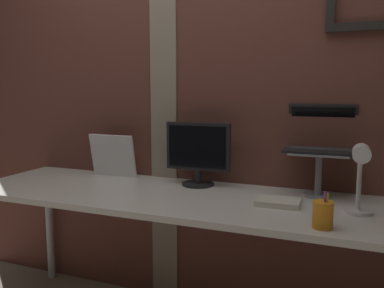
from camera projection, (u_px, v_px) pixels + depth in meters
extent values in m
cube|color=brown|center=(194.00, 94.00, 2.35)|extent=(3.25, 0.12, 2.56)
cube|color=gray|center=(164.00, 94.00, 2.36)|extent=(0.17, 0.01, 2.56)
cube|color=black|center=(362.00, 27.00, 1.91)|extent=(0.34, 0.03, 0.04)
cube|color=black|center=(331.00, 3.00, 1.94)|extent=(0.04, 0.03, 0.20)
cube|color=silver|center=(185.00, 198.00, 2.01)|extent=(2.40, 0.70, 0.03)
cylinder|color=#B2B2B7|center=(50.00, 226.00, 2.74)|extent=(0.05, 0.05, 0.75)
cylinder|color=black|center=(198.00, 184.00, 2.22)|extent=(0.18, 0.18, 0.01)
cylinder|color=black|center=(198.00, 176.00, 2.21)|extent=(0.04, 0.04, 0.08)
cube|color=black|center=(198.00, 146.00, 2.19)|extent=(0.37, 0.04, 0.27)
cube|color=black|center=(197.00, 147.00, 2.17)|extent=(0.33, 0.00, 0.23)
cylinder|color=gray|center=(317.00, 195.00, 1.98)|extent=(0.14, 0.14, 0.01)
cylinder|color=gray|center=(318.00, 174.00, 1.97)|extent=(0.03, 0.03, 0.20)
cube|color=gray|center=(319.00, 153.00, 1.96)|extent=(0.28, 0.22, 0.01)
cube|color=black|center=(319.00, 151.00, 1.95)|extent=(0.34, 0.21, 0.01)
cube|color=#2D2D30|center=(320.00, 149.00, 1.97)|extent=(0.30, 0.12, 0.00)
cube|color=black|center=(322.00, 125.00, 2.07)|extent=(0.34, 0.08, 0.22)
cube|color=black|center=(322.00, 125.00, 2.07)|extent=(0.31, 0.07, 0.19)
cube|color=white|center=(113.00, 156.00, 2.43)|extent=(0.30, 0.06, 0.26)
cylinder|color=white|center=(357.00, 212.00, 1.71)|extent=(0.12, 0.12, 0.02)
cylinder|color=white|center=(359.00, 178.00, 1.69)|extent=(0.02, 0.02, 0.28)
cylinder|color=white|center=(362.00, 153.00, 1.59)|extent=(0.07, 0.11, 0.07)
cylinder|color=orange|center=(323.00, 215.00, 1.52)|extent=(0.08, 0.08, 0.10)
cylinder|color=yellow|center=(326.00, 210.00, 1.51)|extent=(0.02, 0.02, 0.13)
cylinder|color=purple|center=(325.00, 208.00, 1.51)|extent=(0.01, 0.03, 0.14)
cube|color=silver|center=(278.00, 202.00, 1.83)|extent=(0.20, 0.15, 0.03)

